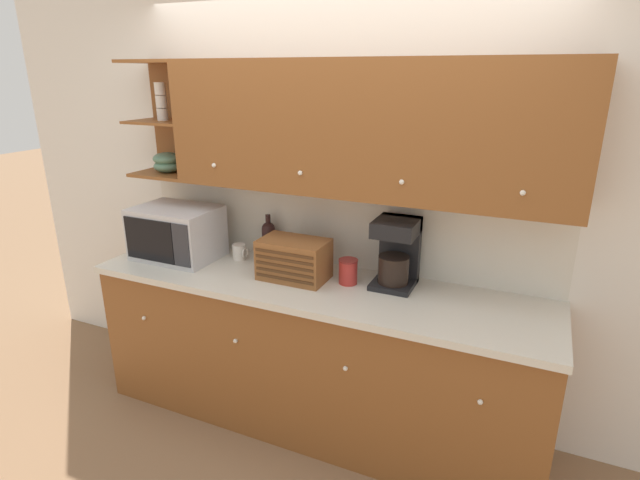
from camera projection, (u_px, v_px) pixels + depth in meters
name	position (u px, v px, depth m)	size (l,w,h in m)	color
ground_plane	(333.00, 390.00, 3.46)	(24.00, 24.00, 0.00)	#896647
wall_back	(337.00, 208.00, 3.07)	(5.08, 0.06, 2.60)	white
counter_unit	(313.00, 353.00, 3.03)	(2.70, 0.68, 0.94)	brown
backsplash_panel	(335.00, 226.00, 3.07)	(2.68, 0.01, 0.50)	silver
upper_cabinets	(353.00, 129.00, 2.68)	(2.68, 0.34, 0.72)	brown
microwave	(177.00, 233.00, 3.21)	(0.52, 0.39, 0.33)	silver
mug	(239.00, 252.00, 3.21)	(0.10, 0.08, 0.10)	silver
wine_bottle	(269.00, 238.00, 3.21)	(0.09, 0.09, 0.29)	black
bread_box	(294.00, 259.00, 2.90)	(0.39, 0.25, 0.24)	brown
storage_canister	(348.00, 271.00, 2.84)	(0.11, 0.11, 0.14)	#B22D28
coffee_maker	(396.00, 252.00, 2.79)	(0.23, 0.25, 0.39)	black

